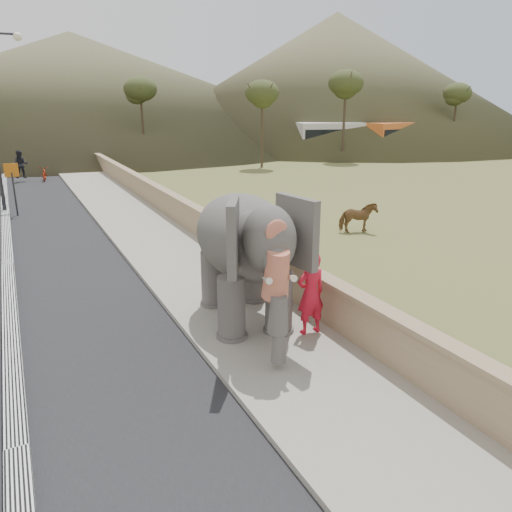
{
  "coord_description": "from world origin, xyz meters",
  "views": [
    {
      "loc": [
        -4.55,
        -6.65,
        5.06
      ],
      "look_at": [
        0.2,
        3.02,
        1.7
      ],
      "focal_mm": 35.0,
      "sensor_mm": 36.0,
      "label": 1
    }
  ],
  "objects": [
    {
      "name": "hill_right",
      "position": [
        36.0,
        52.0,
        8.0
      ],
      "size": [
        56.0,
        56.0,
        16.0
      ],
      "primitive_type": "cone",
      "color": "brown",
      "rests_on": "ground"
    },
    {
      "name": "cow",
      "position": [
        7.63,
        8.95,
        0.61
      ],
      "size": [
        1.58,
        1.04,
        1.23
      ],
      "primitive_type": "imported",
      "rotation": [
        0.0,
        0.0,
        1.29
      ],
      "color": "brown",
      "rests_on": "ground"
    },
    {
      "name": "bus_white",
      "position": [
        25.35,
        32.88,
        1.55
      ],
      "size": [
        11.27,
        5.25,
        3.1
      ],
      "primitive_type": "cube",
      "rotation": [
        0.0,
        0.0,
        1.31
      ],
      "color": "silver",
      "rests_on": "ground"
    },
    {
      "name": "bus_orange",
      "position": [
        31.14,
        31.62,
        1.55
      ],
      "size": [
        11.25,
        4.17,
        3.1
      ],
      "primitive_type": "cube",
      "rotation": [
        0.0,
        0.0,
        1.73
      ],
      "color": "orange",
      "rests_on": "ground"
    },
    {
      "name": "signboard",
      "position": [
        -4.5,
        18.24,
        1.64
      ],
      "size": [
        0.6,
        0.08,
        2.4
      ],
      "color": "#2D2D33",
      "rests_on": "ground"
    },
    {
      "name": "trees",
      "position": [
        2.32,
        27.24,
        3.77
      ],
      "size": [
        48.44,
        42.1,
        8.28
      ],
      "color": "#473828",
      "rests_on": "ground"
    },
    {
      "name": "ground",
      "position": [
        0.0,
        0.0,
        0.0
      ],
      "size": [
        160.0,
        160.0,
        0.0
      ],
      "primitive_type": "plane",
      "color": "olive",
      "rests_on": "ground"
    },
    {
      "name": "parapet",
      "position": [
        1.65,
        10.0,
        0.55
      ],
      "size": [
        0.3,
        120.0,
        1.1
      ],
      "primitive_type": "cube",
      "color": "tan",
      "rests_on": "ground"
    },
    {
      "name": "road",
      "position": [
        -5.0,
        10.0,
        0.01
      ],
      "size": [
        7.0,
        120.0,
        0.03
      ],
      "primitive_type": "cube",
      "color": "black",
      "rests_on": "ground"
    },
    {
      "name": "median",
      "position": [
        -5.0,
        10.0,
        0.11
      ],
      "size": [
        0.35,
        120.0,
        0.22
      ],
      "primitive_type": "cube",
      "color": "black",
      "rests_on": "ground"
    },
    {
      "name": "walkway",
      "position": [
        0.0,
        10.0,
        0.07
      ],
      "size": [
        3.0,
        120.0,
        0.15
      ],
      "primitive_type": "cube",
      "color": "#9E9687",
      "rests_on": "ground"
    },
    {
      "name": "distant_car",
      "position": [
        18.38,
        36.27,
        0.72
      ],
      "size": [
        4.55,
        2.99,
        1.44
      ],
      "primitive_type": "imported",
      "rotation": [
        0.0,
        0.0,
        1.24
      ],
      "color": "#BBBAC1",
      "rests_on": "ground"
    },
    {
      "name": "hill_far",
      "position": [
        5.0,
        70.0,
        7.0
      ],
      "size": [
        80.0,
        80.0,
        14.0
      ],
      "primitive_type": "cone",
      "color": "brown",
      "rests_on": "ground"
    },
    {
      "name": "elephant_and_man",
      "position": [
        0.02,
        3.23,
        1.68
      ],
      "size": [
        2.82,
        4.57,
        3.09
      ],
      "color": "#615C57",
      "rests_on": "ground"
    },
    {
      "name": "motorcyclist",
      "position": [
        -3.18,
        29.04,
        0.8
      ],
      "size": [
        2.21,
        1.88,
        2.03
      ],
      "color": "maroon",
      "rests_on": "ground"
    }
  ]
}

